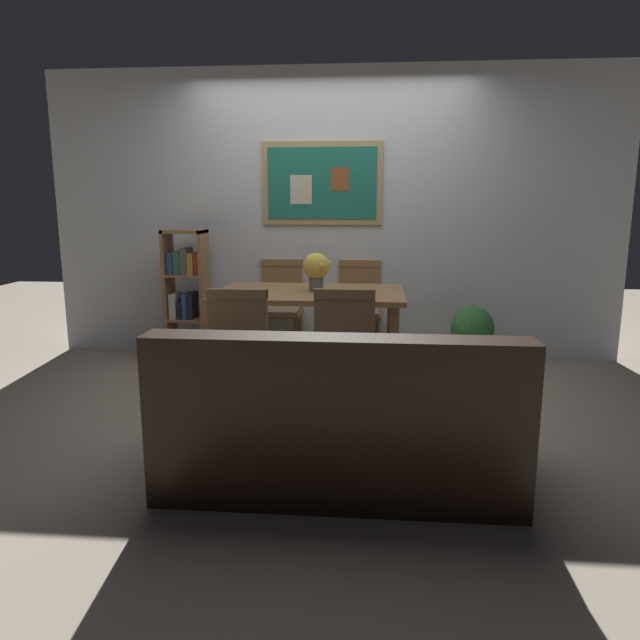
# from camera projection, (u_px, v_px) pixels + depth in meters

# --- Properties ---
(ground_plane) EXTENTS (12.00, 12.00, 0.00)m
(ground_plane) POSITION_uv_depth(u_px,v_px,m) (318.00, 403.00, 4.33)
(ground_plane) COLOR tan
(wall_back_with_painting) EXTENTS (5.20, 0.14, 2.60)m
(wall_back_with_painting) POSITION_uv_depth(u_px,v_px,m) (332.00, 216.00, 5.41)
(wall_back_with_painting) COLOR silver
(wall_back_with_painting) RESTS_ON ground_plane
(dining_table) EXTENTS (1.44, 0.91, 0.76)m
(dining_table) POSITION_uv_depth(u_px,v_px,m) (310.00, 304.00, 4.62)
(dining_table) COLOR #9E7042
(dining_table) RESTS_ON ground_plane
(dining_chair_far_left) EXTENTS (0.40, 0.41, 0.91)m
(dining_chair_far_left) POSITION_uv_depth(u_px,v_px,m) (281.00, 301.00, 5.46)
(dining_chair_far_left) COLOR #9E7042
(dining_chair_far_left) RESTS_ON ground_plane
(dining_chair_near_left) EXTENTS (0.40, 0.41, 0.91)m
(dining_chair_near_left) POSITION_uv_depth(u_px,v_px,m) (242.00, 344.00, 3.84)
(dining_chair_near_left) COLOR #9E7042
(dining_chair_near_left) RESTS_ON ground_plane
(dining_chair_near_right) EXTENTS (0.40, 0.41, 0.91)m
(dining_chair_near_right) POSITION_uv_depth(u_px,v_px,m) (345.00, 344.00, 3.84)
(dining_chair_near_right) COLOR #9E7042
(dining_chair_near_right) RESTS_ON ground_plane
(dining_chair_far_right) EXTENTS (0.40, 0.41, 0.91)m
(dining_chair_far_right) POSITION_uv_depth(u_px,v_px,m) (359.00, 302.00, 5.40)
(dining_chair_far_right) COLOR #9E7042
(dining_chair_far_right) RESTS_ON ground_plane
(leather_couch) EXTENTS (1.80, 0.84, 0.84)m
(leather_couch) POSITION_uv_depth(u_px,v_px,m) (338.00, 426.00, 3.05)
(leather_couch) COLOR black
(leather_couch) RESTS_ON ground_plane
(bookshelf) EXTENTS (0.36, 0.28, 1.19)m
(bookshelf) POSITION_uv_depth(u_px,v_px,m) (187.00, 301.00, 5.33)
(bookshelf) COLOR #9E7042
(bookshelf) RESTS_ON ground_plane
(potted_ivy) EXTENTS (0.37, 0.37, 0.60)m
(potted_ivy) POSITION_uv_depth(u_px,v_px,m) (472.00, 334.00, 5.13)
(potted_ivy) COLOR brown
(potted_ivy) RESTS_ON ground_plane
(flower_vase) EXTENTS (0.21, 0.21, 0.30)m
(flower_vase) POSITION_uv_depth(u_px,v_px,m) (316.00, 269.00, 4.55)
(flower_vase) COLOR slate
(flower_vase) RESTS_ON dining_table
(tv_remote) EXTENTS (0.16, 0.04, 0.02)m
(tv_remote) POSITION_uv_depth(u_px,v_px,m) (348.00, 292.00, 4.46)
(tv_remote) COLOR black
(tv_remote) RESTS_ON dining_table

